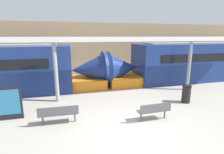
% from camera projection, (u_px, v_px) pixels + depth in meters
% --- Properties ---
extents(ground_plane, '(60.00, 60.00, 0.00)m').
position_uv_depth(ground_plane, '(131.00, 134.00, 6.84)').
color(ground_plane, '#A8A093').
extents(station_wall, '(56.00, 0.20, 5.00)m').
position_uv_depth(station_wall, '(89.00, 49.00, 17.15)').
color(station_wall, '#9E8460').
rests_on(station_wall, ground_plane).
extents(train_left, '(18.83, 2.93, 3.20)m').
position_uv_depth(train_left, '(207.00, 62.00, 15.48)').
color(train_left, navy).
rests_on(train_left, ground_plane).
extents(bench_near, '(1.50, 0.46, 0.85)m').
position_uv_depth(bench_near, '(154.00, 110.00, 7.78)').
color(bench_near, '#4C4F54').
rests_on(bench_near, ground_plane).
extents(bench_far, '(1.69, 0.49, 0.85)m').
position_uv_depth(bench_far, '(59.00, 113.00, 7.46)').
color(bench_far, '#4C4F54').
rests_on(bench_far, ground_plane).
extents(trash_bin, '(0.50, 0.50, 1.00)m').
position_uv_depth(trash_bin, '(186.00, 94.00, 9.95)').
color(trash_bin, black).
rests_on(trash_bin, ground_plane).
extents(poster_board, '(1.12, 0.07, 1.53)m').
position_uv_depth(poster_board, '(8.00, 104.00, 7.82)').
color(poster_board, black).
rests_on(poster_board, ground_plane).
extents(support_column_near, '(0.23, 0.23, 3.40)m').
position_uv_depth(support_column_near, '(56.00, 73.00, 9.87)').
color(support_column_near, gray).
rests_on(support_column_near, ground_plane).
extents(support_column_far, '(0.23, 0.23, 3.40)m').
position_uv_depth(support_column_far, '(189.00, 66.00, 12.08)').
color(support_column_far, gray).
rests_on(support_column_far, ground_plane).
extents(canopy_beam, '(28.00, 0.60, 0.28)m').
position_uv_depth(canopy_beam, '(53.00, 39.00, 9.45)').
color(canopy_beam, silver).
rests_on(canopy_beam, support_column_near).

